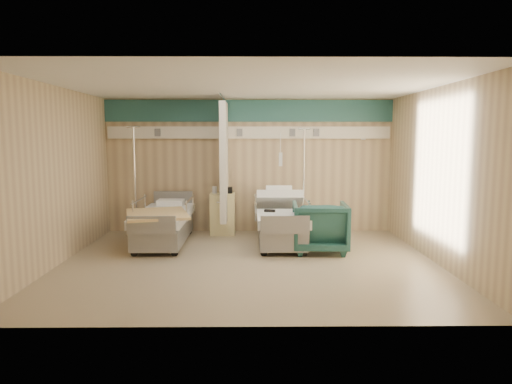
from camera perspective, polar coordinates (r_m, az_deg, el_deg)
ground at (r=7.42m, az=-0.92°, el=-8.80°), size 6.00×5.00×0.00m
room_walls at (r=7.40m, az=-1.18°, el=5.76°), size 6.04×5.04×2.82m
bed_right at (r=8.63m, az=3.12°, el=-4.43°), size 1.00×2.16×0.63m
bed_left at (r=8.77m, az=-11.42°, el=-4.38°), size 1.00×2.16×0.63m
bedside_cabinet at (r=9.50m, az=-4.18°, el=-2.72°), size 0.50×0.48×0.85m
visitor_armchair at (r=8.11m, az=7.99°, el=-4.33°), size 0.99×1.02×0.88m
waffle_blanket at (r=8.05m, az=7.93°, el=-1.03°), size 0.59×0.53×0.06m
iv_stand_right at (r=9.51m, az=5.94°, el=-2.60°), size 0.39×0.39×2.18m
iv_stand_left at (r=9.57m, az=-14.77°, el=-2.67°), size 0.40×0.40×2.23m
call_remote at (r=8.45m, az=1.73°, el=-2.35°), size 0.21×0.13×0.04m
tan_blanket at (r=8.27m, az=-12.28°, el=-2.70°), size 1.34×1.52×0.04m
toiletry_bag at (r=9.46m, az=-3.70°, el=0.24°), size 0.24×0.16×0.13m
white_cup at (r=9.47m, az=-5.20°, el=0.27°), size 0.11×0.11×0.14m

